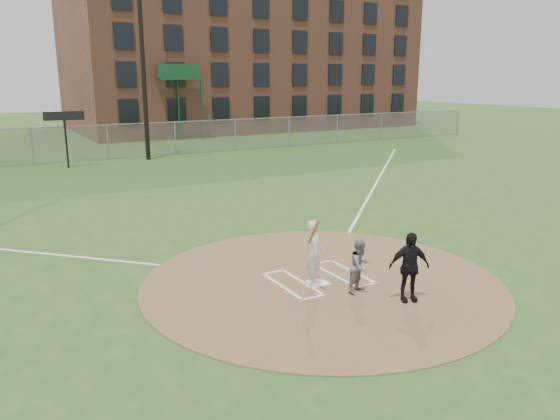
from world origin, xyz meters
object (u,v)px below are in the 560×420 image
home_plate (319,283)px  umpire (409,267)px  catcher (360,266)px  batter_at_plate (315,253)px

home_plate → umpire: umpire is taller
catcher → batter_at_plate: 1.06m
home_plate → umpire: bearing=-57.4°
home_plate → umpire: size_ratio=0.29×
catcher → umpire: umpire is taller
catcher → umpire: (0.59, -0.89, 0.16)m
umpire → batter_at_plate: (-1.27, 1.68, 0.03)m
umpire → batter_at_plate: 2.11m
home_plate → batter_at_plate: 0.79m
catcher → batter_at_plate: size_ratio=0.68×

